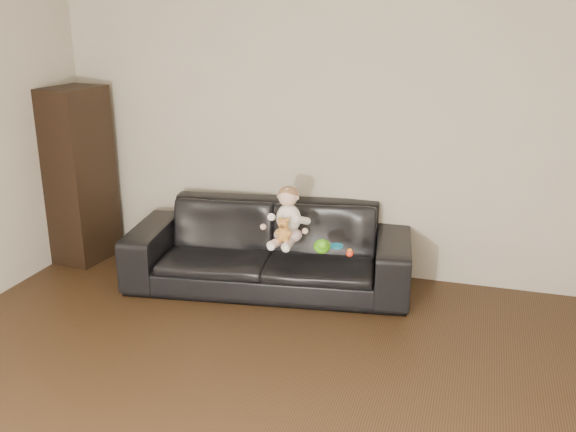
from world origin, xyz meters
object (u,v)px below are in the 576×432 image
(toy_green, at_px, (322,246))
(toy_rattle, at_px, (350,253))
(baby, at_px, (288,218))
(teddy_bear, at_px, (283,230))
(cabinet, at_px, (80,175))
(sofa, at_px, (269,247))
(toy_blue_disc, at_px, (336,246))

(toy_green, height_order, toy_rattle, toy_green)
(baby, distance_m, teddy_bear, 0.15)
(cabinet, distance_m, toy_green, 2.40)
(cabinet, distance_m, baby, 2.05)
(sofa, height_order, toy_rattle, sofa)
(sofa, xyz_separation_m, toy_green, (0.52, -0.27, 0.16))
(sofa, xyz_separation_m, toy_rattle, (0.74, -0.28, 0.14))
(teddy_bear, bearing_deg, sofa, 128.10)
(toy_blue_disc, bearing_deg, teddy_bear, -157.67)
(sofa, bearing_deg, teddy_bear, -59.45)
(teddy_bear, bearing_deg, cabinet, 169.66)
(teddy_bear, xyz_separation_m, toy_rattle, (0.53, -0.02, -0.12))
(toy_blue_disc, bearing_deg, toy_green, -116.00)
(teddy_bear, height_order, toy_blue_disc, teddy_bear)
(toy_green, bearing_deg, baby, 156.18)
(cabinet, xyz_separation_m, toy_green, (2.36, -0.37, -0.29))
(baby, relative_size, toy_rattle, 7.80)
(sofa, distance_m, toy_rattle, 0.80)
(cabinet, relative_size, toy_rattle, 26.80)
(sofa, relative_size, toy_green, 14.71)
(toy_green, xyz_separation_m, toy_blue_disc, (0.08, 0.16, -0.05))
(sofa, height_order, teddy_bear, teddy_bear)
(baby, relative_size, toy_green, 2.92)
(cabinet, relative_size, baby, 3.44)
(cabinet, bearing_deg, baby, -0.10)
(sofa, height_order, toy_green, sofa)
(sofa, height_order, toy_blue_disc, sofa)
(baby, xyz_separation_m, teddy_bear, (0.01, -0.14, -0.05))
(toy_blue_disc, bearing_deg, cabinet, 175.18)
(sofa, relative_size, baby, 5.03)
(cabinet, height_order, toy_blue_disc, cabinet)
(cabinet, xyz_separation_m, teddy_bear, (2.05, -0.36, -0.19))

